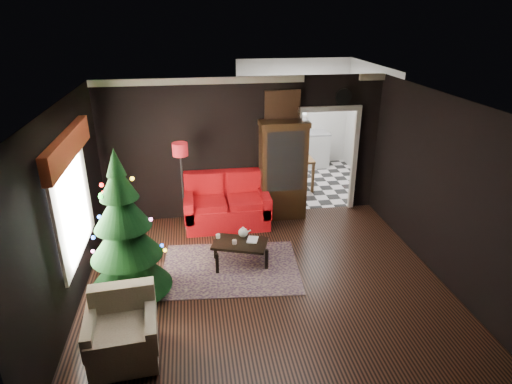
{
  "coord_description": "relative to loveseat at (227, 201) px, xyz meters",
  "views": [
    {
      "loc": [
        -1.01,
        -5.62,
        3.94
      ],
      "look_at": [
        0.0,
        0.9,
        1.15
      ],
      "focal_mm": 30.4,
      "sensor_mm": 36.0,
      "label": 1
    }
  ],
  "objects": [
    {
      "name": "floor",
      "position": [
        0.4,
        -2.05,
        -0.5
      ],
      "size": [
        5.5,
        5.5,
        0.0
      ],
      "primitive_type": "plane",
      "color": "black",
      "rests_on": "ground"
    },
    {
      "name": "ceiling",
      "position": [
        0.4,
        -2.05,
        2.3
      ],
      "size": [
        5.5,
        5.5,
        0.0
      ],
      "primitive_type": "plane",
      "rotation": [
        3.14,
        0.0,
        0.0
      ],
      "color": "white",
      "rests_on": "ground"
    },
    {
      "name": "wall_back",
      "position": [
        0.4,
        0.45,
        0.9
      ],
      "size": [
        5.5,
        0.0,
        5.5
      ],
      "primitive_type": "plane",
      "rotation": [
        1.57,
        0.0,
        0.0
      ],
      "color": "black",
      "rests_on": "ground"
    },
    {
      "name": "wall_front",
      "position": [
        0.4,
        -4.55,
        0.9
      ],
      "size": [
        5.5,
        0.0,
        5.5
      ],
      "primitive_type": "plane",
      "rotation": [
        -1.57,
        0.0,
        0.0
      ],
      "color": "black",
      "rests_on": "ground"
    },
    {
      "name": "wall_left",
      "position": [
        -2.35,
        -2.05,
        0.9
      ],
      "size": [
        0.0,
        5.5,
        5.5
      ],
      "primitive_type": "plane",
      "rotation": [
        1.57,
        0.0,
        1.57
      ],
      "color": "black",
      "rests_on": "ground"
    },
    {
      "name": "wall_right",
      "position": [
        3.15,
        -2.05,
        0.9
      ],
      "size": [
        0.0,
        5.5,
        5.5
      ],
      "primitive_type": "plane",
      "rotation": [
        1.57,
        0.0,
        -1.57
      ],
      "color": "black",
      "rests_on": "ground"
    },
    {
      "name": "doorway",
      "position": [
        2.1,
        0.45,
        0.55
      ],
      "size": [
        1.1,
        0.1,
        2.1
      ],
      "primitive_type": null,
      "color": "beige",
      "rests_on": "ground"
    },
    {
      "name": "left_window",
      "position": [
        -2.31,
        -1.85,
        0.95
      ],
      "size": [
        0.05,
        1.6,
        1.4
      ],
      "primitive_type": "cube",
      "color": "white",
      "rests_on": "wall_left"
    },
    {
      "name": "valance",
      "position": [
        -2.23,
        -1.85,
        1.77
      ],
      "size": [
        0.12,
        2.1,
        0.35
      ],
      "primitive_type": "cube",
      "color": "maroon",
      "rests_on": "wall_left"
    },
    {
      "name": "kitchen_floor",
      "position": [
        2.1,
        1.95,
        -0.5
      ],
      "size": [
        3.0,
        3.0,
        0.0
      ],
      "primitive_type": "plane",
      "color": "silver",
      "rests_on": "ground"
    },
    {
      "name": "kitchen_window",
      "position": [
        2.1,
        3.4,
        1.2
      ],
      "size": [
        0.7,
        0.06,
        0.7
      ],
      "primitive_type": "cube",
      "color": "white",
      "rests_on": "ground"
    },
    {
      "name": "rug",
      "position": [
        -0.09,
        -1.6,
        -0.49
      ],
      "size": [
        2.35,
        1.8,
        0.01
      ],
      "primitive_type": "cube",
      "rotation": [
        0.0,
        0.0,
        -0.09
      ],
      "color": "#503346",
      "rests_on": "ground"
    },
    {
      "name": "loveseat",
      "position": [
        0.0,
        0.0,
        0.0
      ],
      "size": [
        1.7,
        0.9,
        1.0
      ],
      "primitive_type": null,
      "color": "maroon",
      "rests_on": "ground"
    },
    {
      "name": "curio_cabinet",
      "position": [
        1.15,
        0.22,
        0.45
      ],
      "size": [
        0.9,
        0.45,
        1.9
      ],
      "primitive_type": null,
      "color": "black",
      "rests_on": "ground"
    },
    {
      "name": "floor_lamp",
      "position": [
        -0.82,
        -0.06,
        0.33
      ],
      "size": [
        0.37,
        0.37,
        1.8
      ],
      "primitive_type": null,
      "rotation": [
        0.0,
        0.0,
        0.25
      ],
      "color": "black",
      "rests_on": "ground"
    },
    {
      "name": "christmas_tree",
      "position": [
        -1.62,
        -2.07,
        0.55
      ],
      "size": [
        1.42,
        1.42,
        2.31
      ],
      "primitive_type": null,
      "rotation": [
        0.0,
        0.0,
        -0.2
      ],
      "color": "black",
      "rests_on": "ground"
    },
    {
      "name": "armchair",
      "position": [
        -1.55,
        -3.4,
        -0.04
      ],
      "size": [
        0.89,
        0.89,
        0.84
      ],
      "primitive_type": null,
      "rotation": [
        0.0,
        0.0,
        0.08
      ],
      "color": "tan",
      "rests_on": "ground"
    },
    {
      "name": "coffee_table",
      "position": [
        0.09,
        -1.47,
        -0.29
      ],
      "size": [
        1.0,
        0.78,
        0.39
      ],
      "primitive_type": null,
      "rotation": [
        0.0,
        0.0,
        -0.33
      ],
      "color": "black",
      "rests_on": "rug"
    },
    {
      "name": "teapot",
      "position": [
        0.16,
        -1.29,
        -0.01
      ],
      "size": [
        0.21,
        0.21,
        0.17
      ],
      "primitive_type": null,
      "rotation": [
        0.0,
        0.0,
        0.15
      ],
      "color": "white",
      "rests_on": "coffee_table"
    },
    {
      "name": "cup_a",
      "position": [
        -0.26,
        -1.26,
        -0.06
      ],
      "size": [
        0.09,
        0.09,
        0.06
      ],
      "primitive_type": "cylinder",
      "rotation": [
        0.0,
        0.0,
        0.25
      ],
      "color": "silver",
      "rests_on": "coffee_table"
    },
    {
      "name": "cup_b",
      "position": [
        -0.01,
        -1.5,
        -0.06
      ],
      "size": [
        0.1,
        0.1,
        0.07
      ],
      "primitive_type": "cylinder",
      "rotation": [
        0.0,
        0.0,
        -0.43
      ],
      "color": "silver",
      "rests_on": "coffee_table"
    },
    {
      "name": "book",
      "position": [
        0.22,
        -1.41,
        0.02
      ],
      "size": [
        0.17,
        0.07,
        0.23
      ],
      "primitive_type": "imported",
      "rotation": [
        0.0,
        0.0,
        -0.31
      ],
      "color": "tan",
      "rests_on": "coffee_table"
    },
    {
      "name": "wall_clock",
      "position": [
        2.35,
        0.4,
        1.88
      ],
      "size": [
        0.32,
        0.32,
        0.06
      ],
      "primitive_type": "cylinder",
      "color": "white",
      "rests_on": "wall_back"
    },
    {
      "name": "painting",
      "position": [
        1.15,
        0.41,
        1.75
      ],
      "size": [
        0.62,
        0.05,
        0.52
      ],
      "primitive_type": "cube",
      "color": "#B37848",
      "rests_on": "wall_back"
    },
    {
      "name": "kitchen_counter",
      "position": [
        2.1,
        3.15,
        -0.05
      ],
      "size": [
        1.8,
        0.6,
        0.9
      ],
      "primitive_type": "cube",
      "color": "silver",
      "rests_on": "ground"
    },
    {
      "name": "kitchen_table",
      "position": [
        1.8,
        1.65,
        -0.12
      ],
      "size": [
        0.7,
        0.7,
        0.75
      ],
      "primitive_type": null,
      "color": "brown",
      "rests_on": "ground"
    }
  ]
}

